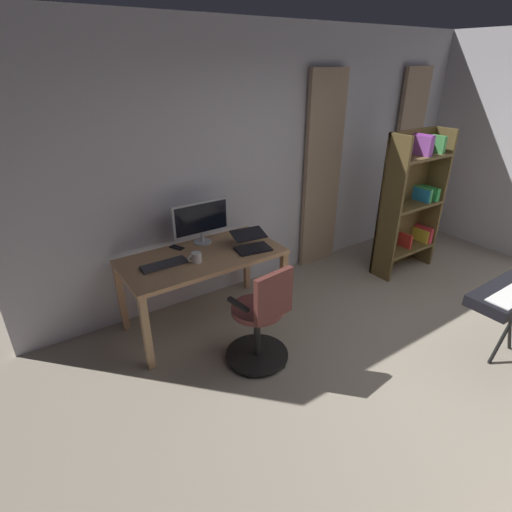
% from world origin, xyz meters
% --- Properties ---
extents(ground_plane, '(7.64, 7.64, 0.00)m').
position_xyz_m(ground_plane, '(0.00, 0.00, 0.00)').
color(ground_plane, gray).
extents(back_room_partition, '(5.87, 0.10, 2.78)m').
position_xyz_m(back_room_partition, '(0.00, -2.64, 1.39)').
color(back_room_partition, silver).
rests_on(back_room_partition, ground).
extents(curtain_left_panel, '(0.50, 0.06, 2.34)m').
position_xyz_m(curtain_left_panel, '(-2.20, -2.53, 1.17)').
color(curtain_left_panel, tan).
rests_on(curtain_left_panel, ground).
extents(curtain_right_panel, '(0.54, 0.06, 2.34)m').
position_xyz_m(curtain_right_panel, '(-0.62, -2.53, 1.17)').
color(curtain_right_panel, tan).
rests_on(curtain_right_panel, ground).
extents(desk, '(1.52, 0.76, 0.75)m').
position_xyz_m(desk, '(1.25, -2.11, 0.67)').
color(desk, tan).
rests_on(desk, ground).
extents(office_chair, '(0.56, 0.56, 0.95)m').
position_xyz_m(office_chair, '(1.14, -1.30, 0.44)').
color(office_chair, black).
rests_on(office_chair, ground).
extents(computer_monitor, '(0.60, 0.18, 0.43)m').
position_xyz_m(computer_monitor, '(1.12, -2.37, 1.00)').
color(computer_monitor, '#B7BCC1').
rests_on(computer_monitor, desk).
extents(computer_keyboard, '(0.42, 0.13, 0.02)m').
position_xyz_m(computer_keyboard, '(1.63, -2.11, 0.77)').
color(computer_keyboard, '#333338').
rests_on(computer_keyboard, desk).
extents(laptop, '(0.37, 0.36, 0.15)m').
position_xyz_m(laptop, '(0.78, -1.98, 0.81)').
color(laptop, black).
rests_on(laptop, desk).
extents(cell_phone_face_up, '(0.12, 0.16, 0.01)m').
position_xyz_m(cell_phone_face_up, '(1.39, -2.39, 0.76)').
color(cell_phone_face_up, black).
rests_on(cell_phone_face_up, desk).
extents(mug_tea, '(0.13, 0.09, 0.09)m').
position_xyz_m(mug_tea, '(1.36, -2.01, 0.80)').
color(mug_tea, white).
rests_on(mug_tea, desk).
extents(bookshelf, '(0.85, 0.30, 1.71)m').
position_xyz_m(bookshelf, '(-1.39, -1.79, 0.88)').
color(bookshelf, brown).
rests_on(bookshelf, ground).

